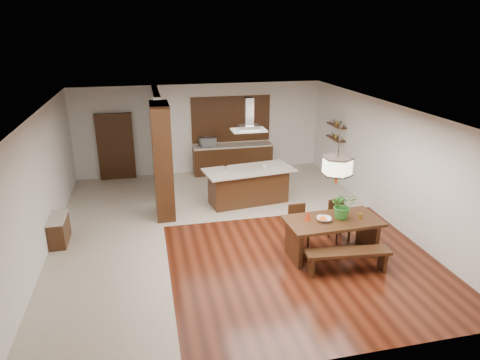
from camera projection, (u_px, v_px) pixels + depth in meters
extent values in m
plane|color=#37140A|center=(228.00, 230.00, 10.27)|extent=(9.00, 9.00, 0.00)
cube|color=white|center=(227.00, 110.00, 9.29)|extent=(8.00, 9.00, 0.04)
cube|color=silver|center=(201.00, 129.00, 13.91)|extent=(8.00, 0.04, 2.90)
cube|color=silver|center=(293.00, 280.00, 5.65)|extent=(8.00, 0.04, 2.90)
cube|color=silver|center=(40.00, 186.00, 8.95)|extent=(0.04, 9.00, 2.90)
cube|color=silver|center=(385.00, 161.00, 10.61)|extent=(0.04, 9.00, 2.90)
cube|color=beige|center=(109.00, 242.00, 9.70)|extent=(2.50, 9.00, 0.01)
cube|color=beige|center=(252.00, 189.00, 12.82)|extent=(5.50, 4.00, 0.01)
cube|color=#39200E|center=(227.00, 110.00, 9.29)|extent=(8.00, 9.00, 0.02)
cube|color=black|center=(163.00, 162.00, 10.59)|extent=(0.45, 1.00, 2.90)
cube|color=silver|center=(159.00, 141.00, 12.52)|extent=(0.18, 2.40, 2.90)
cube|color=black|center=(59.00, 230.00, 9.56)|extent=(0.37, 0.88, 0.63)
cube|color=black|center=(116.00, 147.00, 13.39)|extent=(1.10, 0.20, 2.10)
cube|color=black|center=(233.00, 159.00, 14.18)|extent=(2.60, 0.60, 0.90)
cube|color=beige|center=(233.00, 145.00, 14.02)|extent=(2.60, 0.62, 0.05)
cube|color=#A16630|center=(231.00, 119.00, 13.98)|extent=(2.60, 0.08, 1.50)
cube|color=black|center=(336.00, 138.00, 12.99)|extent=(0.26, 0.90, 0.04)
cube|color=black|center=(337.00, 125.00, 12.85)|extent=(0.26, 0.90, 0.04)
cube|color=black|center=(333.00, 221.00, 8.90)|extent=(2.01, 1.06, 0.07)
cube|color=black|center=(294.00, 244.00, 8.84)|extent=(0.12, 0.79, 0.76)
cube|color=black|center=(368.00, 234.00, 9.25)|extent=(0.12, 0.79, 0.76)
imported|color=#2C6E24|center=(343.00, 205.00, 8.86)|extent=(0.60, 0.55, 0.58)
imported|color=beige|center=(324.00, 219.00, 8.81)|extent=(0.38, 0.38, 0.07)
cone|color=#A4250B|center=(308.00, 215.00, 8.83)|extent=(0.16, 0.16, 0.20)
cylinder|color=gold|center=(360.00, 216.00, 8.94)|extent=(0.10, 0.10, 0.11)
cube|color=black|center=(248.00, 187.00, 11.71)|extent=(2.18, 1.06, 0.94)
cube|color=beige|center=(249.00, 170.00, 11.49)|extent=(2.52, 1.37, 0.05)
imported|color=white|center=(265.00, 167.00, 11.53)|extent=(0.12, 0.12, 0.09)
imported|color=#B3B6BB|center=(208.00, 142.00, 13.78)|extent=(0.58, 0.48, 0.28)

